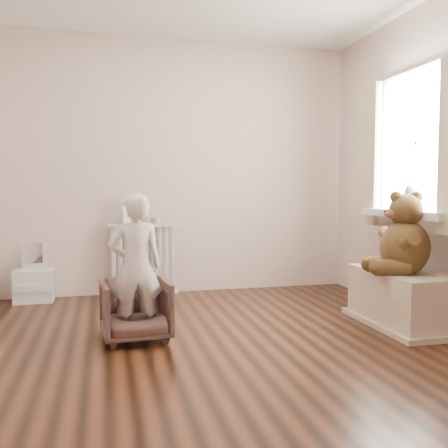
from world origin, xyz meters
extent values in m
cube|color=black|center=(0.00, 0.00, 0.00)|extent=(3.60, 3.60, 0.01)
cube|color=beige|center=(0.00, 1.80, 1.30)|extent=(3.60, 0.02, 2.60)
cube|color=beige|center=(0.00, -1.80, 1.30)|extent=(3.60, 0.02, 2.60)
cube|color=beige|center=(1.80, 0.00, 1.30)|extent=(0.02, 3.60, 2.60)
cube|color=white|center=(1.76, 0.30, 1.45)|extent=(0.03, 0.90, 1.10)
cube|color=silver|center=(1.67, 0.30, 0.87)|extent=(0.22, 1.10, 0.06)
cube|color=beige|center=(1.65, 0.87, 1.39)|extent=(0.06, 0.26, 1.30)
cube|color=silver|center=(-0.39, 1.68, 0.39)|extent=(0.69, 0.13, 0.73)
cube|color=beige|center=(-0.50, 1.68, 0.87)|extent=(0.17, 0.02, 0.29)
cylinder|color=#A59E8C|center=(-0.27, 1.68, 0.76)|extent=(0.10, 0.10, 0.06)
cube|color=silver|center=(-1.43, 1.65, 0.28)|extent=(0.36, 0.25, 0.56)
imported|color=brown|center=(-0.56, 0.19, 0.22)|extent=(0.51, 0.52, 0.44)
imported|color=silver|center=(-0.56, 0.14, 0.53)|extent=(0.39, 0.28, 1.02)
cube|color=#C5B293|center=(1.52, 0.09, 0.20)|extent=(0.48, 0.91, 0.43)
camera|label=1|loc=(-0.76, -3.35, 1.07)|focal=40.00mm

